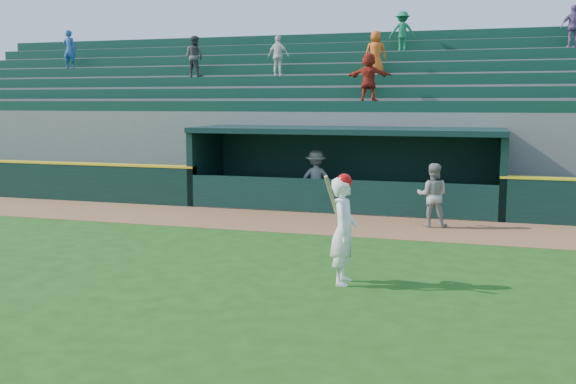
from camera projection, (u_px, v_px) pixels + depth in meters
name	position (u px, v px, depth m)	size (l,w,h in m)	color
ground	(265.00, 269.00, 12.54)	(120.00, 120.00, 0.00)	#1B4711
warning_track	(323.00, 223.00, 17.19)	(40.00, 3.00, 0.01)	brown
dugout_player_front	(432.00, 195.00, 16.65)	(0.81, 0.63, 1.67)	gray
dugout_player_inside	(316.00, 179.00, 19.85)	(1.13, 0.65, 1.75)	gray
dugout	(347.00, 163.00, 19.95)	(9.40, 2.80, 2.46)	#61615D
stands	(371.00, 125.00, 24.14)	(34.50, 6.25, 6.54)	slate
batter_at_plate	(344.00, 229.00, 11.39)	(0.53, 0.84, 2.00)	white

